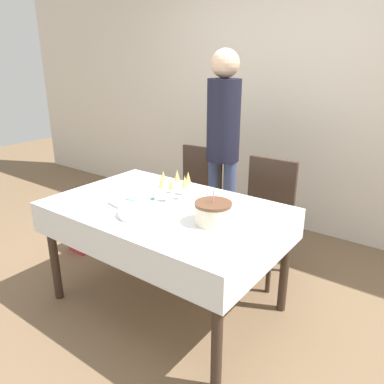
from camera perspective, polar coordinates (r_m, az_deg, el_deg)
name	(u,v)px	position (r m, az deg, el deg)	size (l,w,h in m)	color
ground_plane	(167,303)	(2.85, -3.76, -16.48)	(12.00, 12.00, 0.00)	brown
wall_back	(285,94)	(3.89, 13.94, 14.25)	(8.00, 0.05, 2.70)	silver
dining_table	(165,220)	(2.52, -4.09, -4.27)	(1.54, 1.00, 0.76)	white
dining_chair_far_left	(195,196)	(3.37, 0.53, -0.62)	(0.44, 0.44, 0.94)	#38281E
dining_chair_far_right	(264,214)	(3.05, 10.96, -3.25)	(0.43, 0.43, 0.94)	#38281E
birthday_cake	(213,213)	(2.20, 3.23, -3.16)	(0.22, 0.22, 0.20)	beige
champagne_tray	(174,186)	(2.58, -2.71, 0.92)	(0.29, 0.29, 0.18)	silver
plate_stack_main	(139,212)	(2.34, -8.01, -3.05)	(0.26, 0.26, 0.04)	white
cake_knife	(210,240)	(2.02, 2.82, -7.29)	(0.30, 0.04, 0.00)	silver
fork_pile	(118,204)	(2.52, -11.22, -1.87)	(0.18, 0.09, 0.02)	silver
napkin_pile	(142,198)	(2.62, -7.69, -0.89)	(0.15, 0.15, 0.01)	#8CC6E0
person_standing	(223,135)	(3.20, 4.77, 8.67)	(0.28, 0.28, 1.76)	#3F4C72
gift_bag	(80,237)	(3.61, -16.74, -6.65)	(0.20, 0.12, 0.26)	#CC333F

